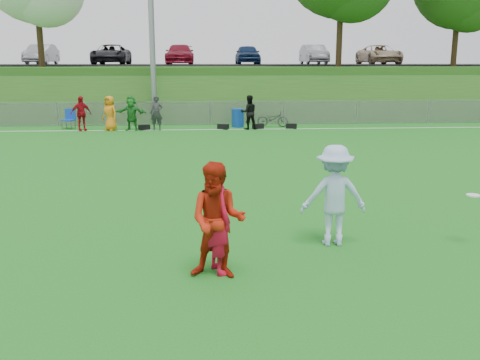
{
  "coord_description": "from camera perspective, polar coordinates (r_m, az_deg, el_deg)",
  "views": [
    {
      "loc": [
        -0.37,
        -8.65,
        3.37
      ],
      "look_at": [
        0.26,
        0.5,
        1.32
      ],
      "focal_mm": 40.0,
      "sensor_mm": 36.0,
      "label": 1
    }
  ],
  "objects": [
    {
      "name": "player_red_left",
      "position": [
        8.57,
        -2.34,
        -4.06
      ],
      "size": [
        0.63,
        0.77,
        1.82
      ],
      "primitive_type": "imported",
      "rotation": [
        0.0,
        0.0,
        1.9
      ],
      "color": "red",
      "rests_on": "ground"
    },
    {
      "name": "parking_lot",
      "position": [
        41.65,
        -3.53,
        12.15
      ],
      "size": [
        120.0,
        12.0,
        0.1
      ],
      "primitive_type": "cube",
      "color": "black",
      "rests_on": "berm"
    },
    {
      "name": "fence",
      "position": [
        28.78,
        -3.23,
        7.17
      ],
      "size": [
        58.0,
        0.06,
        1.3
      ],
      "color": "gray",
      "rests_on": "ground"
    },
    {
      "name": "gear_bags",
      "position": [
        26.97,
        -1.12,
        5.71
      ],
      "size": [
        7.98,
        0.48,
        0.26
      ],
      "color": "black",
      "rests_on": "ground"
    },
    {
      "name": "player_blue",
      "position": [
        10.0,
        9.99,
        -1.64
      ],
      "size": [
        1.22,
        0.71,
        1.88
      ],
      "primitive_type": "imported",
      "rotation": [
        0.0,
        0.0,
        3.13
      ],
      "color": "#A7C4E8",
      "rests_on": "ground"
    },
    {
      "name": "sideline_far",
      "position": [
        26.86,
        -3.16,
        5.4
      ],
      "size": [
        60.0,
        0.1,
        0.01
      ],
      "primitive_type": "cube",
      "color": "white",
      "rests_on": "ground"
    },
    {
      "name": "spectator_row",
      "position": [
        26.9,
        -9.83,
        7.05
      ],
      "size": [
        9.22,
        0.91,
        1.69
      ],
      "color": "#A20B15",
      "rests_on": "ground"
    },
    {
      "name": "berm",
      "position": [
        39.69,
        -3.47,
        9.89
      ],
      "size": [
        120.0,
        18.0,
        3.0
      ],
      "primitive_type": "cube",
      "color": "#265417",
      "rests_on": "ground"
    },
    {
      "name": "bicycle",
      "position": [
        28.04,
        3.51,
        6.55
      ],
      "size": [
        1.68,
        0.91,
        0.84
      ],
      "primitive_type": "imported",
      "rotation": [
        0.0,
        0.0,
        1.34
      ],
      "color": "#2D2D2F",
      "rests_on": "ground"
    },
    {
      "name": "car_row",
      "position": [
        40.66,
        -5.22,
        13.2
      ],
      "size": [
        32.04,
        5.18,
        1.44
      ],
      "color": "white",
      "rests_on": "parking_lot"
    },
    {
      "name": "recycling_bin",
      "position": [
        27.85,
        -0.24,
        6.64
      ],
      "size": [
        0.75,
        0.75,
        0.94
      ],
      "primitive_type": "cylinder",
      "rotation": [
        0.0,
        0.0,
        0.22
      ],
      "color": "#0E3C9D",
      "rests_on": "ground"
    },
    {
      "name": "frisbee",
      "position": [
        10.74,
        23.62,
        -1.5
      ],
      "size": [
        0.25,
        0.25,
        0.02
      ],
      "color": "white",
      "rests_on": "ground"
    },
    {
      "name": "player_red_center",
      "position": [
        8.36,
        -2.39,
        -4.36
      ],
      "size": [
        1.02,
        0.86,
        1.86
      ],
      "primitive_type": "imported",
      "rotation": [
        0.0,
        0.0,
        -0.19
      ],
      "color": "#B61F0C",
      "rests_on": "ground"
    },
    {
      "name": "camp_chair",
      "position": [
        28.46,
        -17.8,
        5.81
      ],
      "size": [
        0.66,
        0.66,
        0.99
      ],
      "rotation": [
        0.0,
        0.0,
        -0.21
      ],
      "color": "#103DB3",
      "rests_on": "ground"
    },
    {
      "name": "ground",
      "position": [
        9.29,
        -1.43,
        -8.65
      ],
      "size": [
        120.0,
        120.0,
        0.0
      ],
      "primitive_type": "plane",
      "color": "#166C19",
      "rests_on": "ground"
    }
  ]
}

